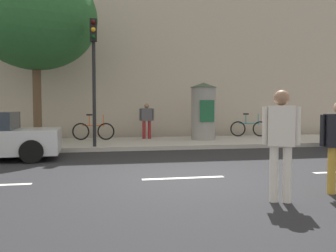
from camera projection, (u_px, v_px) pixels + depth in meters
ground_plane at (183, 178)px, 7.71m from camera, size 80.00×80.00×0.00m
sidewalk_curb at (144, 143)px, 14.57m from camera, size 36.00×4.00×0.15m
lane_markings at (183, 178)px, 7.71m from camera, size 25.80×0.16×0.01m
building_backdrop at (132, 41)px, 19.21m from camera, size 36.00×5.00×10.14m
traffic_light at (94, 62)px, 12.32m from camera, size 0.24×0.45×4.37m
poster_column at (203, 111)px, 15.18m from camera, size 1.13×1.13×2.42m
street_tree at (36, 18)px, 13.42m from camera, size 4.57×4.57×6.67m
pedestrian_tallest at (281, 135)px, 5.73m from camera, size 0.54×0.49×1.80m
pedestrian_in_light_jacket at (147, 118)px, 15.69m from camera, size 0.65×0.27×1.54m
bicycle_leaning at (249, 128)px, 16.90m from camera, size 1.74×0.43×1.09m
bicycle_upright at (93, 131)px, 15.06m from camera, size 1.76×0.32×1.09m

